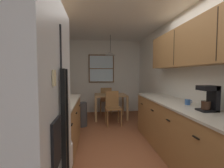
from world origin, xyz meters
TOP-DOWN VIEW (x-y plane):
  - ground_plane at (0.00, 1.00)m, footprint 12.00×12.00m
  - wall_left at (-1.35, 1.00)m, footprint 0.10×9.00m
  - wall_right at (1.35, 1.00)m, footprint 0.10×9.00m
  - wall_back at (0.00, 3.65)m, footprint 4.40×0.10m
  - ceiling_slab at (0.00, 1.00)m, footprint 4.40×9.00m
  - microwave_over_range at (-1.11, -0.63)m, footprint 0.39×0.61m
  - counter_left at (-1.00, 0.64)m, footprint 0.64×1.96m
  - upper_cabinets_left at (-1.14, 0.59)m, footprint 0.33×2.04m
  - counter_right at (1.00, 0.02)m, footprint 0.64×3.27m
  - upper_cabinets_right at (1.14, -0.03)m, footprint 0.33×2.95m
  - dining_table at (0.13, 2.75)m, footprint 0.97×0.79m
  - dining_chair_near at (0.13, 2.14)m, footprint 0.42×0.42m
  - dining_chair_far at (0.04, 3.35)m, footprint 0.40×0.40m
  - pendant_light at (0.13, 2.75)m, footprint 0.31×0.31m
  - back_window at (-0.10, 3.58)m, footprint 0.89×0.05m
  - trash_bin at (-0.70, 2.07)m, footprint 0.28×0.28m
  - storage_canister at (-1.00, -0.18)m, footprint 0.11×0.11m
  - dish_towel at (-0.64, -0.49)m, footprint 0.02×0.16m
  - coffee_maker at (1.09, -0.30)m, footprint 0.22×0.18m
  - mug_by_coffeemaker at (1.06, 0.13)m, footprint 0.12×0.08m

SIDE VIEW (x-z plane):
  - ground_plane at x=0.00m, z-range 0.00..0.00m
  - trash_bin at x=-0.70m, z-range 0.00..0.63m
  - counter_right at x=1.00m, z-range 0.00..0.90m
  - counter_left at x=-1.00m, z-range 0.00..0.90m
  - dish_towel at x=-0.64m, z-range 0.38..0.62m
  - dining_chair_near at x=0.13m, z-range 0.05..0.95m
  - dining_chair_far at x=0.04m, z-range 0.05..0.95m
  - dining_table at x=0.13m, z-range 0.25..0.99m
  - mug_by_coffeemaker at x=1.06m, z-range 0.90..0.99m
  - storage_canister at x=-1.00m, z-range 0.90..1.06m
  - coffee_maker at x=1.09m, z-range 0.91..1.24m
  - wall_left at x=-1.35m, z-range 0.00..2.55m
  - wall_right at x=1.35m, z-range 0.00..2.55m
  - wall_back at x=0.00m, z-range 0.00..2.55m
  - back_window at x=-0.10m, z-range 1.06..2.05m
  - microwave_over_range at x=-1.11m, z-range 1.52..1.85m
  - upper_cabinets_right at x=1.14m, z-range 1.50..2.15m
  - upper_cabinets_left at x=-1.14m, z-range 1.54..2.16m
  - pendant_light at x=0.13m, z-range 1.68..2.30m
  - ceiling_slab at x=0.00m, z-range 2.55..2.63m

